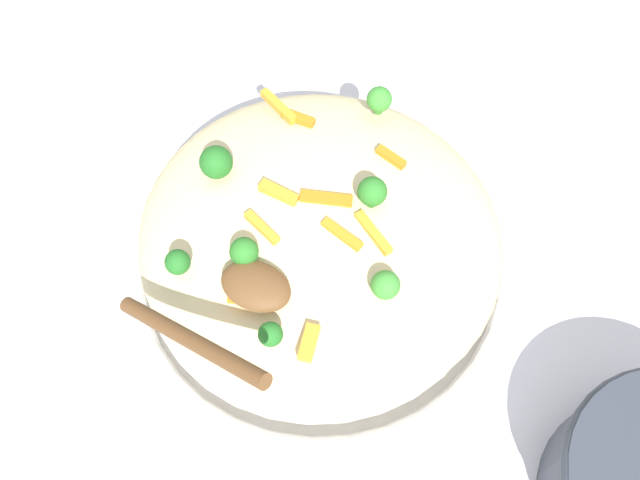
% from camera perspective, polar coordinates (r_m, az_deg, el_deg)
% --- Properties ---
extents(ground_plane, '(2.40, 2.40, 0.00)m').
position_cam_1_polar(ground_plane, '(0.70, 0.00, -2.89)').
color(ground_plane, silver).
extents(serving_bowl, '(0.36, 0.36, 0.04)m').
position_cam_1_polar(serving_bowl, '(0.68, 0.00, -2.03)').
color(serving_bowl, silver).
rests_on(serving_bowl, ground_plane).
extents(pasta_mound, '(0.31, 0.30, 0.09)m').
position_cam_1_polar(pasta_mound, '(0.63, 0.00, 0.23)').
color(pasta_mound, beige).
rests_on(pasta_mound, serving_bowl).
extents(carrot_piece_0, '(0.04, 0.02, 0.01)m').
position_cam_1_polar(carrot_piece_0, '(0.58, 1.72, 0.45)').
color(carrot_piece_0, orange).
rests_on(carrot_piece_0, pasta_mound).
extents(carrot_piece_1, '(0.03, 0.02, 0.01)m').
position_cam_1_polar(carrot_piece_1, '(0.56, -5.69, -4.54)').
color(carrot_piece_1, orange).
rests_on(carrot_piece_1, pasta_mound).
extents(carrot_piece_2, '(0.03, 0.01, 0.01)m').
position_cam_1_polar(carrot_piece_2, '(0.60, -3.16, 3.75)').
color(carrot_piece_2, orange).
rests_on(carrot_piece_2, pasta_mound).
extents(carrot_piece_3, '(0.03, 0.01, 0.01)m').
position_cam_1_polar(carrot_piece_3, '(0.65, -1.70, 9.45)').
color(carrot_piece_3, orange).
rests_on(carrot_piece_3, pasta_mound).
extents(carrot_piece_4, '(0.02, 0.03, 0.01)m').
position_cam_1_polar(carrot_piece_4, '(0.55, -0.86, -7.98)').
color(carrot_piece_4, orange).
rests_on(carrot_piece_4, pasta_mound).
extents(carrot_piece_5, '(0.04, 0.03, 0.01)m').
position_cam_1_polar(carrot_piece_5, '(0.58, 4.33, 0.90)').
color(carrot_piece_5, orange).
rests_on(carrot_piece_5, pasta_mound).
extents(carrot_piece_6, '(0.04, 0.02, 0.01)m').
position_cam_1_polar(carrot_piece_6, '(0.59, 0.12, 3.37)').
color(carrot_piece_6, orange).
rests_on(carrot_piece_6, pasta_mound).
extents(carrot_piece_7, '(0.04, 0.02, 0.01)m').
position_cam_1_polar(carrot_piece_7, '(0.58, -4.52, 0.93)').
color(carrot_piece_7, orange).
rests_on(carrot_piece_7, pasta_mound).
extents(carrot_piece_8, '(0.03, 0.01, 0.01)m').
position_cam_1_polar(carrot_piece_8, '(0.63, 5.52, 6.39)').
color(carrot_piece_8, orange).
rests_on(carrot_piece_8, pasta_mound).
extents(carrot_piece_9, '(0.04, 0.02, 0.01)m').
position_cam_1_polar(carrot_piece_9, '(0.66, -3.24, 10.33)').
color(carrot_piece_9, orange).
rests_on(carrot_piece_9, pasta_mound).
extents(broccoli_floret_0, '(0.02, 0.02, 0.02)m').
position_cam_1_polar(broccoli_floret_0, '(0.54, -3.86, -7.33)').
color(broccoli_floret_0, '#205B1C').
rests_on(broccoli_floret_0, pasta_mound).
extents(broccoli_floret_1, '(0.03, 0.03, 0.03)m').
position_cam_1_polar(broccoli_floret_1, '(0.61, -7.86, 6.30)').
color(broccoli_floret_1, '#205B1C').
rests_on(broccoli_floret_1, pasta_mound).
extents(broccoli_floret_2, '(0.02, 0.02, 0.03)m').
position_cam_1_polar(broccoli_floret_2, '(0.58, 4.08, 3.74)').
color(broccoli_floret_2, '#296820').
rests_on(broccoli_floret_2, pasta_mound).
extents(broccoli_floret_3, '(0.02, 0.02, 0.02)m').
position_cam_1_polar(broccoli_floret_3, '(0.57, -10.99, -1.72)').
color(broccoli_floret_3, '#205B1C').
rests_on(broccoli_floret_3, pasta_mound).
extents(broccoli_floret_4, '(0.02, 0.02, 0.03)m').
position_cam_1_polar(broccoli_floret_4, '(0.55, 5.11, -3.51)').
color(broccoli_floret_4, '#377928').
rests_on(broccoli_floret_4, pasta_mound).
extents(broccoli_floret_5, '(0.02, 0.02, 0.03)m').
position_cam_1_polar(broccoli_floret_5, '(0.65, 4.81, 10.74)').
color(broccoli_floret_5, '#377928').
rests_on(broccoli_floret_5, pasta_mound).
extents(broccoli_floret_6, '(0.02, 0.02, 0.03)m').
position_cam_1_polar(broccoli_floret_6, '(0.56, -5.91, -0.93)').
color(broccoli_floret_6, '#296820').
rests_on(broccoli_floret_6, pasta_mound).
extents(serving_spoon, '(0.14, 0.11, 0.08)m').
position_cam_1_polar(serving_spoon, '(0.54, -6.69, -4.92)').
color(serving_spoon, brown).
rests_on(serving_spoon, pasta_mound).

